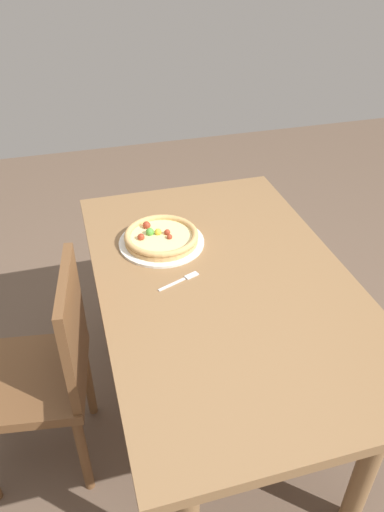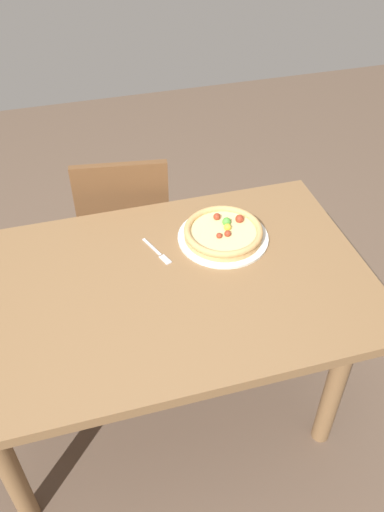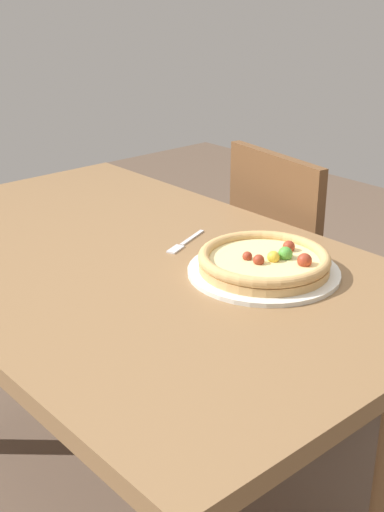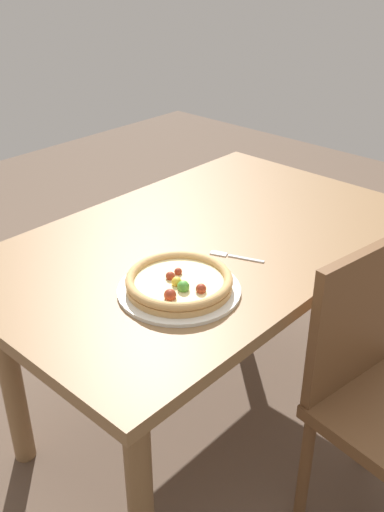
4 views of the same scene
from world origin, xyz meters
The scene contains 6 objects.
ground_plane centered at (0.00, 0.00, 0.00)m, with size 6.00×6.00×0.00m, color brown.
dining_table centered at (0.00, 0.00, 0.63)m, with size 1.43×0.88×0.73m.
chair_near centered at (0.01, -0.66, 0.48)m, with size 0.45×0.45×0.87m.
plate centered at (-0.28, -0.17, 0.73)m, with size 0.33×0.33×0.01m, color silver.
pizza centered at (-0.28, -0.17, 0.76)m, with size 0.29×0.29×0.05m.
fork centered at (-0.04, -0.15, 0.73)m, with size 0.07×0.16×0.00m.
Camera 2 is at (0.23, 1.23, 1.97)m, focal length 37.18 mm.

